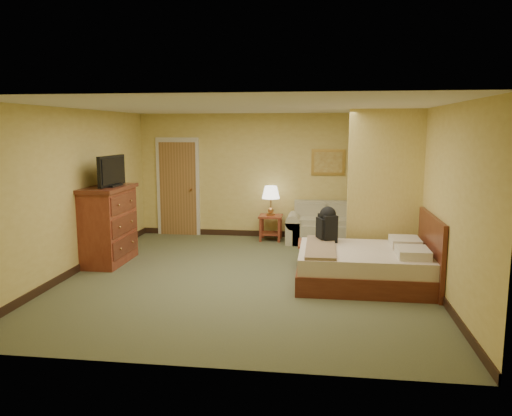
% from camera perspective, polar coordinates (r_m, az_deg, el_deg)
% --- Properties ---
extents(floor, '(6.00, 6.00, 0.00)m').
position_cam_1_polar(floor, '(7.84, -1.02, -7.90)').
color(floor, '#535638').
rests_on(floor, ground).
extents(ceiling, '(6.00, 6.00, 0.00)m').
position_cam_1_polar(ceiling, '(7.50, -1.08, 11.46)').
color(ceiling, white).
rests_on(ceiling, back_wall).
extents(back_wall, '(5.50, 0.02, 2.60)m').
position_cam_1_polar(back_wall, '(10.52, 1.40, 3.68)').
color(back_wall, '#D4B95A').
rests_on(back_wall, floor).
extents(left_wall, '(0.02, 6.00, 2.60)m').
position_cam_1_polar(left_wall, '(8.42, -19.90, 1.80)').
color(left_wall, '#D4B95A').
rests_on(left_wall, floor).
extents(right_wall, '(0.02, 6.00, 2.60)m').
position_cam_1_polar(right_wall, '(7.65, 19.77, 1.13)').
color(right_wall, '#D4B95A').
rests_on(right_wall, floor).
extents(partition, '(1.20, 0.15, 2.60)m').
position_cam_1_polar(partition, '(8.46, 14.49, 2.08)').
color(partition, '#D4B95A').
rests_on(partition, floor).
extents(door, '(0.94, 0.16, 2.10)m').
position_cam_1_polar(door, '(10.89, -8.89, 2.35)').
color(door, beige).
rests_on(door, floor).
extents(baseboard, '(5.50, 0.02, 0.12)m').
position_cam_1_polar(baseboard, '(10.70, 1.37, -2.95)').
color(baseboard, black).
rests_on(baseboard, floor).
extents(loveseat, '(1.63, 0.76, 0.83)m').
position_cam_1_polar(loveseat, '(10.18, 8.10, -2.46)').
color(loveseat, tan).
rests_on(loveseat, floor).
extents(side_table, '(0.47, 0.47, 0.52)m').
position_cam_1_polar(side_table, '(10.30, 1.69, -1.81)').
color(side_table, maroon).
rests_on(side_table, floor).
extents(table_lamp, '(0.37, 0.37, 0.61)m').
position_cam_1_polar(table_lamp, '(10.20, 1.71, 1.72)').
color(table_lamp, '#AD783F').
rests_on(table_lamp, side_table).
extents(coffee_table, '(0.66, 0.66, 0.41)m').
position_cam_1_polar(coffee_table, '(8.41, 7.03, -4.70)').
color(coffee_table, maroon).
rests_on(coffee_table, floor).
extents(wall_picture, '(0.69, 0.04, 0.53)m').
position_cam_1_polar(wall_picture, '(10.41, 8.25, 5.19)').
color(wall_picture, '#B78E3F').
rests_on(wall_picture, back_wall).
extents(dresser, '(0.65, 1.24, 1.32)m').
position_cam_1_polar(dresser, '(8.87, -16.52, -1.82)').
color(dresser, maroon).
rests_on(dresser, floor).
extents(tv, '(0.24, 0.85, 0.52)m').
position_cam_1_polar(tv, '(8.71, -16.18, 3.98)').
color(tv, black).
rests_on(tv, dresser).
extents(bed, '(1.95, 1.63, 1.06)m').
position_cam_1_polar(bed, '(7.61, 12.63, -6.38)').
color(bed, '#511E12').
rests_on(bed, floor).
extents(backpack, '(0.32, 0.38, 0.56)m').
position_cam_1_polar(backpack, '(7.95, 8.20, -1.72)').
color(backpack, black).
rests_on(backpack, bed).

